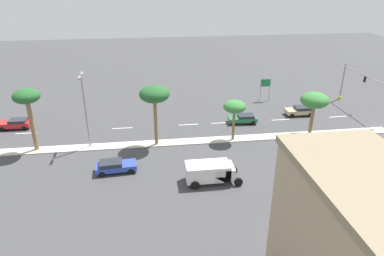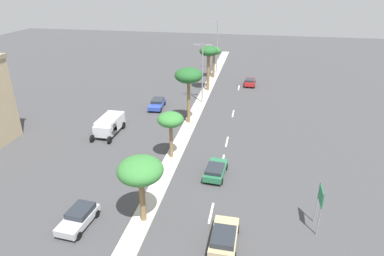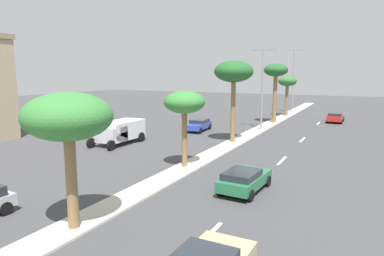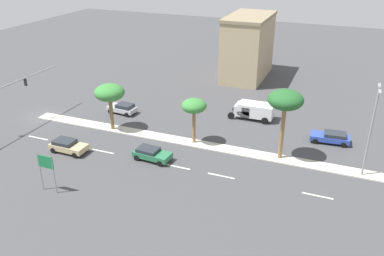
{
  "view_description": "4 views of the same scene",
  "coord_description": "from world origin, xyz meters",
  "px_view_note": "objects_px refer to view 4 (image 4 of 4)",
  "views": [
    {
      "loc": [
        -40.15,
        32.51,
        20.13
      ],
      "look_at": [
        -3.79,
        27.68,
        3.67
      ],
      "focal_mm": 32.55,
      "sensor_mm": 36.0,
      "label": 1
    },
    {
      "loc": [
        8.38,
        -10.07,
        18.64
      ],
      "look_at": [
        2.16,
        21.84,
        3.85
      ],
      "focal_mm": 31.32,
      "sensor_mm": 36.0,
      "label": 2
    },
    {
      "loc": [
        10.98,
        0.84,
        6.66
      ],
      "look_at": [
        -3.01,
        28.6,
        1.69
      ],
      "focal_mm": 32.29,
      "sensor_mm": 36.0,
      "label": 3
    },
    {
      "loc": [
        38.78,
        37.09,
        21.59
      ],
      "look_at": [
        3.81,
        23.14,
        3.89
      ],
      "focal_mm": 37.72,
      "sensor_mm": 36.0,
      "label": 4
    }
  ],
  "objects_px": {
    "palm_tree_right": "(194,107)",
    "box_truck": "(253,110)",
    "sedan_tan_center": "(68,146)",
    "sedan_blue_far": "(331,137)",
    "directional_road_sign": "(46,166)",
    "street_lamp_trailing": "(372,125)",
    "commercial_building": "(248,47)",
    "sedan_green_inboard": "(151,154)",
    "sedan_silver_rear": "(123,108)",
    "palm_tree_far": "(285,101)",
    "palm_tree_center": "(110,93)"
  },
  "relations": [
    {
      "from": "palm_tree_right",
      "to": "sedan_tan_center",
      "type": "distance_m",
      "value": 14.72
    },
    {
      "from": "palm_tree_right",
      "to": "sedan_green_inboard",
      "type": "bearing_deg",
      "value": -27.89
    },
    {
      "from": "sedan_green_inboard",
      "to": "sedan_silver_rear",
      "type": "bearing_deg",
      "value": -136.66
    },
    {
      "from": "palm_tree_center",
      "to": "directional_road_sign",
      "type": "bearing_deg",
      "value": 7.35
    },
    {
      "from": "commercial_building",
      "to": "palm_tree_right",
      "type": "xyz_separation_m",
      "value": [
        26.54,
        0.74,
        -0.67
      ]
    },
    {
      "from": "sedan_silver_rear",
      "to": "sedan_tan_center",
      "type": "distance_m",
      "value": 11.86
    },
    {
      "from": "box_truck",
      "to": "palm_tree_right",
      "type": "bearing_deg",
      "value": -25.83
    },
    {
      "from": "sedan_silver_rear",
      "to": "box_truck",
      "type": "height_order",
      "value": "box_truck"
    },
    {
      "from": "sedan_blue_far",
      "to": "box_truck",
      "type": "relative_size",
      "value": 0.79
    },
    {
      "from": "palm_tree_right",
      "to": "sedan_green_inboard",
      "type": "distance_m",
      "value": 7.15
    },
    {
      "from": "palm_tree_far",
      "to": "directional_road_sign",
      "type": "bearing_deg",
      "value": -52.92
    },
    {
      "from": "box_truck",
      "to": "sedan_tan_center",
      "type": "bearing_deg",
      "value": -45.37
    },
    {
      "from": "directional_road_sign",
      "to": "street_lamp_trailing",
      "type": "height_order",
      "value": "street_lamp_trailing"
    },
    {
      "from": "directional_road_sign",
      "to": "palm_tree_right",
      "type": "xyz_separation_m",
      "value": [
        -14.25,
        8.98,
        1.79
      ]
    },
    {
      "from": "palm_tree_center",
      "to": "street_lamp_trailing",
      "type": "distance_m",
      "value": 29.09
    },
    {
      "from": "street_lamp_trailing",
      "to": "box_truck",
      "type": "distance_m",
      "value": 17.46
    },
    {
      "from": "palm_tree_center",
      "to": "street_lamp_trailing",
      "type": "bearing_deg",
      "value": 89.84
    },
    {
      "from": "directional_road_sign",
      "to": "box_truck",
      "type": "height_order",
      "value": "directional_road_sign"
    },
    {
      "from": "palm_tree_center",
      "to": "box_truck",
      "type": "xyz_separation_m",
      "value": [
        -9.77,
        15.34,
        -3.59
      ]
    },
    {
      "from": "palm_tree_far",
      "to": "sedan_green_inboard",
      "type": "relative_size",
      "value": 1.84
    },
    {
      "from": "palm_tree_right",
      "to": "palm_tree_center",
      "type": "bearing_deg",
      "value": -88.19
    },
    {
      "from": "palm_tree_right",
      "to": "box_truck",
      "type": "relative_size",
      "value": 0.93
    },
    {
      "from": "sedan_blue_far",
      "to": "sedan_green_inboard",
      "type": "relative_size",
      "value": 1.09
    },
    {
      "from": "sedan_silver_rear",
      "to": "sedan_green_inboard",
      "type": "distance_m",
      "value": 13.75
    },
    {
      "from": "palm_tree_far",
      "to": "street_lamp_trailing",
      "type": "distance_m",
      "value": 8.42
    },
    {
      "from": "sedan_silver_rear",
      "to": "box_truck",
      "type": "relative_size",
      "value": 0.71
    },
    {
      "from": "commercial_building",
      "to": "box_truck",
      "type": "distance_m",
      "value": 18.35
    },
    {
      "from": "commercial_building",
      "to": "palm_tree_right",
      "type": "bearing_deg",
      "value": 1.61
    },
    {
      "from": "street_lamp_trailing",
      "to": "sedan_silver_rear",
      "type": "xyz_separation_m",
      "value": [
        -5.1,
        -30.56,
        -4.85
      ]
    },
    {
      "from": "sedan_silver_rear",
      "to": "box_truck",
      "type": "bearing_deg",
      "value": 105.77
    },
    {
      "from": "palm_tree_right",
      "to": "sedan_silver_rear",
      "type": "xyz_separation_m",
      "value": [
        -4.68,
        -12.25,
        -3.82
      ]
    },
    {
      "from": "directional_road_sign",
      "to": "sedan_green_inboard",
      "type": "height_order",
      "value": "directional_road_sign"
    },
    {
      "from": "commercial_building",
      "to": "sedan_silver_rear",
      "type": "xyz_separation_m",
      "value": [
        21.86,
        -11.51,
        -4.49
      ]
    },
    {
      "from": "street_lamp_trailing",
      "to": "sedan_green_inboard",
      "type": "relative_size",
      "value": 2.23
    },
    {
      "from": "sedan_blue_far",
      "to": "box_truck",
      "type": "distance_m",
      "value": 10.76
    },
    {
      "from": "commercial_building",
      "to": "sedan_green_inboard",
      "type": "relative_size",
      "value": 2.99
    },
    {
      "from": "sedan_green_inboard",
      "to": "box_truck",
      "type": "distance_m",
      "value": 16.51
    },
    {
      "from": "commercial_building",
      "to": "sedan_blue_far",
      "type": "height_order",
      "value": "commercial_building"
    },
    {
      "from": "palm_tree_center",
      "to": "sedan_tan_center",
      "type": "height_order",
      "value": "palm_tree_center"
    },
    {
      "from": "street_lamp_trailing",
      "to": "sedan_blue_far",
      "type": "relative_size",
      "value": 2.05
    },
    {
      "from": "sedan_blue_far",
      "to": "box_truck",
      "type": "xyz_separation_m",
      "value": [
        -3.4,
        -10.2,
        0.51
      ]
    },
    {
      "from": "sedan_blue_far",
      "to": "sedan_tan_center",
      "type": "bearing_deg",
      "value": -63.94
    },
    {
      "from": "directional_road_sign",
      "to": "commercial_building",
      "type": "xyz_separation_m",
      "value": [
        -40.79,
        8.23,
        2.46
      ]
    },
    {
      "from": "street_lamp_trailing",
      "to": "box_truck",
      "type": "height_order",
      "value": "street_lamp_trailing"
    },
    {
      "from": "box_truck",
      "to": "sedan_blue_far",
      "type": "bearing_deg",
      "value": 71.58
    },
    {
      "from": "sedan_silver_rear",
      "to": "sedan_tan_center",
      "type": "bearing_deg",
      "value": -0.06
    },
    {
      "from": "palm_tree_center",
      "to": "palm_tree_far",
      "type": "relative_size",
      "value": 0.75
    },
    {
      "from": "palm_tree_right",
      "to": "directional_road_sign",
      "type": "bearing_deg",
      "value": -32.2
    },
    {
      "from": "palm_tree_far",
      "to": "sedan_green_inboard",
      "type": "bearing_deg",
      "value": -67.16
    },
    {
      "from": "sedan_tan_center",
      "to": "box_truck",
      "type": "bearing_deg",
      "value": 134.63
    }
  ]
}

